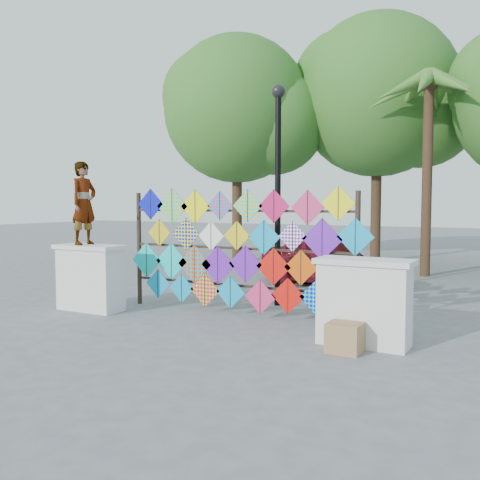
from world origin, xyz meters
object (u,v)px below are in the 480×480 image
(vendor_woman, at_px, (84,203))
(lamppost, at_px, (278,173))
(sedan, at_px, (327,261))
(kite_rack, at_px, (238,251))

(vendor_woman, height_order, lamppost, lamppost)
(sedan, bearing_deg, kite_rack, -165.66)
(sedan, relative_size, lamppost, 0.83)
(sedan, bearing_deg, lamppost, -162.88)
(kite_rack, distance_m, sedan, 4.31)
(vendor_woman, relative_size, sedan, 0.44)
(kite_rack, xyz_separation_m, sedan, (0.24, 4.26, -0.57))
(kite_rack, relative_size, lamppost, 1.13)
(lamppost, bearing_deg, sedan, 89.51)
(vendor_woman, bearing_deg, sedan, -30.24)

